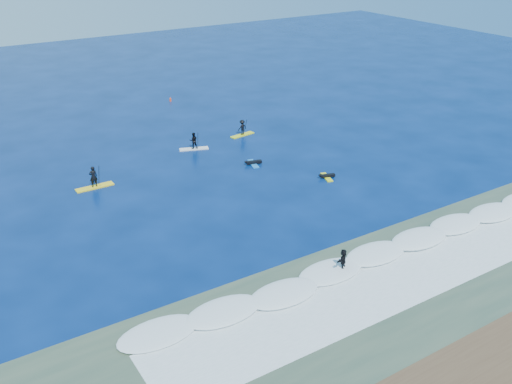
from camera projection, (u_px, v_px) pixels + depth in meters
ground at (281, 204)px, 46.41m from camera, size 160.00×160.00×0.00m
wet_sand_strip at (512, 359)px, 30.01m from camera, size 90.00×5.00×0.08m
shallow_water at (407, 289)px, 35.73m from camera, size 90.00×13.00×0.01m
breaking_wave at (364, 260)px, 38.78m from camera, size 40.00×6.00×0.30m
whitewater at (396, 281)px, 36.49m from camera, size 34.00×5.00×0.02m
sup_paddler_left at (94, 180)px, 48.94m from camera, size 3.27×0.85×2.29m
sup_paddler_center at (194, 142)px, 57.15m from camera, size 2.98×1.68×2.04m
sup_paddler_right at (242, 129)px, 60.84m from camera, size 2.91×1.12×1.99m
prone_paddler_near at (327, 176)px, 51.07m from camera, size 1.52×2.00×0.41m
prone_paddler_far at (253, 163)px, 53.87m from camera, size 1.68×2.20×0.44m
wave_surfer at (343, 260)px, 37.14m from camera, size 2.11×1.51×1.51m
marker_buoy at (170, 99)px, 72.53m from camera, size 0.25×0.25×0.60m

